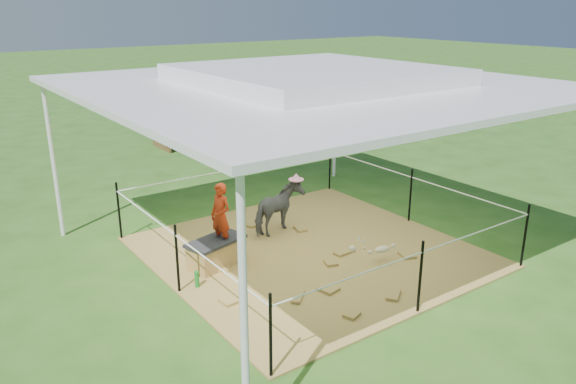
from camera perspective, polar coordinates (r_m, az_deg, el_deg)
ground at (r=8.96m, az=2.24°, el=-6.16°), size 90.00×90.00×0.00m
hay_patch at (r=8.95m, az=2.24°, el=-6.07°), size 4.60×4.60×0.03m
canopy_tent at (r=8.21m, az=2.48°, el=11.17°), size 6.30×6.30×2.90m
rope_fence at (r=8.71m, az=2.29°, el=-2.31°), size 4.54×4.54×1.00m
straw_bale at (r=8.47m, az=-7.30°, el=-6.23°), size 0.90×0.61×0.37m
dark_cloth at (r=8.39m, az=-7.35°, el=-4.95°), size 0.97×0.67×0.05m
woman at (r=8.26m, az=-6.88°, el=-1.79°), size 0.32×0.41×0.99m
green_bottle at (r=7.92m, az=-9.24°, el=-8.74°), size 0.08×0.08×0.23m
pony at (r=9.49m, az=-0.97°, el=-1.74°), size 1.10×0.77×0.85m
pink_hat at (r=9.33m, az=-0.98°, el=1.05°), size 0.26×0.26×0.12m
foal at (r=8.63m, az=9.55°, el=-5.61°), size 0.86×0.57×0.44m
trash_barrel at (r=15.29m, az=0.68°, el=6.04°), size 0.67×0.67×0.85m
picnic_table_near at (r=15.81m, az=-10.62°, el=5.83°), size 1.65×1.20×0.68m
picnic_table_far at (r=18.67m, az=-0.47°, el=8.21°), size 2.26×2.08×0.76m
distant_person at (r=16.26m, az=-7.80°, el=7.03°), size 0.58×0.49×1.07m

